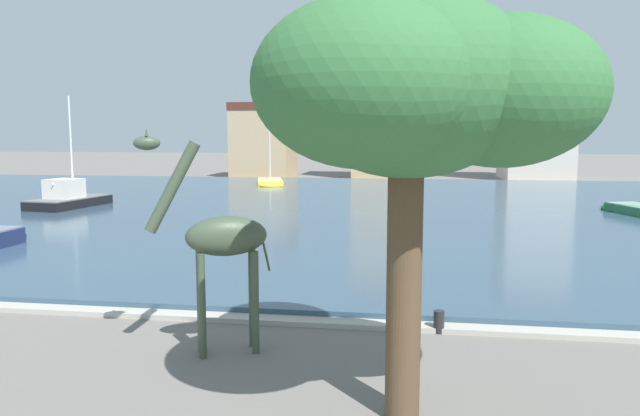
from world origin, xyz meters
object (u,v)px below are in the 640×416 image
(sailboat_black, at_px, (73,200))
(shade_tree, at_px, (413,91))
(giraffe_statue, at_px, (220,241))
(sailboat_yellow, at_px, (270,183))
(mooring_bollard, at_px, (439,322))

(sailboat_black, height_order, shade_tree, sailboat_black)
(giraffe_statue, relative_size, shade_tree, 0.70)
(giraffe_statue, height_order, sailboat_yellow, sailboat_yellow)
(shade_tree, distance_m, mooring_bollard, 6.30)
(giraffe_statue, bearing_deg, sailboat_yellow, 102.07)
(giraffe_statue, height_order, shade_tree, shade_tree)
(shade_tree, bearing_deg, sailboat_yellow, 106.37)
(sailboat_black, relative_size, shade_tree, 1.04)
(shade_tree, relative_size, mooring_bollard, 12.81)
(giraffe_statue, bearing_deg, sailboat_black, 127.42)
(sailboat_black, height_order, mooring_bollard, sailboat_black)
(giraffe_statue, distance_m, sailboat_yellow, 38.98)
(sailboat_yellow, height_order, sailboat_black, sailboat_yellow)
(sailboat_yellow, bearing_deg, mooring_bollard, -70.92)
(sailboat_yellow, relative_size, mooring_bollard, 15.63)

